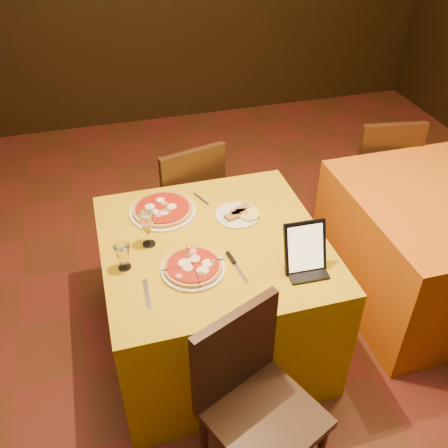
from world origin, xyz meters
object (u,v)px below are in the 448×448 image
object	(u,v)px
side_table	(435,246)
water_glass	(123,257)
chair_main_far	(182,199)
tablet	(305,247)
main_table	(214,294)
pizza_far	(163,210)
chair_side_far	(373,170)
chair_main_near	(264,417)
wine_glass	(147,229)
pizza_near	(193,268)

from	to	relation	value
side_table	water_glass	xyz separation A→B (m)	(-1.85, -0.11, 0.44)
chair_main_far	tablet	distance (m)	1.25
main_table	pizza_far	bearing A→B (deg)	123.20
chair_main_far	chair_side_far	distance (m)	1.40
side_table	chair_side_far	size ratio (longest dim) A/B	1.21
side_table	chair_main_near	world-z (taller)	chair_main_near
main_table	tablet	size ratio (longest dim) A/B	4.51
main_table	chair_side_far	bearing A→B (deg)	30.05
main_table	side_table	size ratio (longest dim) A/B	1.00
side_table	pizza_far	world-z (taller)	pizza_far
tablet	side_table	bearing A→B (deg)	19.42
chair_side_far	wine_glass	distance (m)	1.91
chair_main_near	pizza_near	xyz separation A→B (m)	(-0.14, 0.62, 0.31)
water_glass	pizza_far	bearing A→B (deg)	57.02
pizza_near	wine_glass	world-z (taller)	wine_glass
side_table	tablet	size ratio (longest dim) A/B	4.51
main_table	chair_side_far	xyz separation A→B (m)	(1.40, 0.81, 0.08)
water_glass	side_table	bearing A→B (deg)	3.30
chair_main_far	pizza_near	distance (m)	1.06
side_table	wine_glass	distance (m)	1.77
side_table	chair_main_near	xyz separation A→B (m)	(-1.40, -0.83, 0.08)
main_table	pizza_near	xyz separation A→B (m)	(-0.14, -0.18, 0.39)
pizza_near	water_glass	bearing A→B (deg)	161.09
chair_main_near	water_glass	xyz separation A→B (m)	(-0.45, 0.73, 0.36)
main_table	pizza_near	size ratio (longest dim) A/B	3.65
pizza_near	wine_glass	size ratio (longest dim) A/B	1.58
chair_main_near	pizza_far	bearing A→B (deg)	76.63
chair_main_near	pizza_near	distance (m)	0.71
chair_main_far	water_glass	xyz separation A→B (m)	(-0.45, -0.90, 0.36)
pizza_near	water_glass	distance (m)	0.32
chair_side_far	tablet	distance (m)	1.58
side_table	chair_main_far	xyz separation A→B (m)	(-1.40, 0.79, 0.08)
chair_main_far	water_glass	size ratio (longest dim) A/B	7.00
chair_side_far	tablet	world-z (taller)	tablet
wine_glass	water_glass	bearing A→B (deg)	-134.67
chair_main_far	chair_main_near	bearing A→B (deg)	76.09
pizza_near	tablet	world-z (taller)	tablet
side_table	wine_glass	xyz separation A→B (m)	(-1.71, 0.03, 0.47)
pizza_far	side_table	bearing A→B (deg)	-9.77
chair_main_far	side_table	bearing A→B (deg)	136.50
tablet	pizza_far	bearing A→B (deg)	134.77
tablet	main_table	bearing A→B (deg)	142.16
water_glass	chair_main_far	bearing A→B (deg)	63.65
wine_glass	chair_main_near	bearing A→B (deg)	-70.25
chair_main_far	tablet	xyz separation A→B (m)	(0.35, -1.12, 0.41)
pizza_far	wine_glass	xyz separation A→B (m)	(-0.11, -0.24, 0.08)
main_table	chair_side_far	world-z (taller)	chair_side_far
chair_main_far	pizza_far	xyz separation A→B (m)	(-0.20, -0.52, 0.31)
chair_side_far	chair_main_near	bearing A→B (deg)	59.06
pizza_near	wine_glass	distance (m)	0.30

